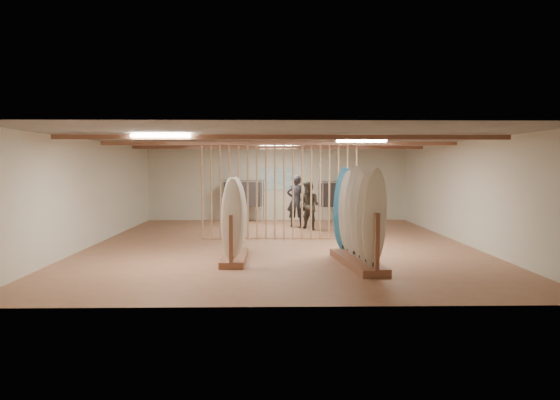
{
  "coord_description": "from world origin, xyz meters",
  "views": [
    {
      "loc": [
        -0.26,
        -13.4,
        2.14
      ],
      "look_at": [
        0.0,
        0.0,
        1.2
      ],
      "focal_mm": 32.0,
      "sensor_mm": 36.0,
      "label": 1
    }
  ],
  "objects_px": {
    "rack_left": "(235,233)",
    "rack_right": "(358,232)",
    "clothing_rack_a": "(243,194)",
    "shopper_a": "(296,198)",
    "shopper_b": "(309,202)",
    "clothing_rack_b": "(339,195)"
  },
  "relations": [
    {
      "from": "rack_left",
      "to": "rack_right",
      "type": "distance_m",
      "value": 2.72
    },
    {
      "from": "clothing_rack_b",
      "to": "shopper_a",
      "type": "bearing_deg",
      "value": -152.26
    },
    {
      "from": "clothing_rack_a",
      "to": "shopper_a",
      "type": "bearing_deg",
      "value": -28.07
    },
    {
      "from": "clothing_rack_a",
      "to": "clothing_rack_b",
      "type": "distance_m",
      "value": 3.63
    },
    {
      "from": "rack_right",
      "to": "clothing_rack_a",
      "type": "xyz_separation_m",
      "value": [
        -2.91,
        8.27,
        0.34
      ]
    },
    {
      "from": "clothing_rack_a",
      "to": "clothing_rack_b",
      "type": "xyz_separation_m",
      "value": [
        3.63,
        0.0,
        -0.03
      ]
    },
    {
      "from": "rack_right",
      "to": "clothing_rack_b",
      "type": "xyz_separation_m",
      "value": [
        0.72,
        8.27,
        0.31
      ]
    },
    {
      "from": "shopper_a",
      "to": "clothing_rack_a",
      "type": "bearing_deg",
      "value": -37.43
    },
    {
      "from": "clothing_rack_a",
      "to": "shopper_b",
      "type": "bearing_deg",
      "value": -33.39
    },
    {
      "from": "clothing_rack_a",
      "to": "shopper_a",
      "type": "height_order",
      "value": "shopper_a"
    },
    {
      "from": "shopper_b",
      "to": "rack_left",
      "type": "bearing_deg",
      "value": -71.11
    },
    {
      "from": "clothing_rack_a",
      "to": "shopper_a",
      "type": "relative_size",
      "value": 0.79
    },
    {
      "from": "clothing_rack_a",
      "to": "shopper_a",
      "type": "distance_m",
      "value": 2.55
    },
    {
      "from": "rack_left",
      "to": "clothing_rack_a",
      "type": "relative_size",
      "value": 1.22
    },
    {
      "from": "rack_right",
      "to": "shopper_b",
      "type": "bearing_deg",
      "value": 88.42
    },
    {
      "from": "rack_right",
      "to": "shopper_b",
      "type": "height_order",
      "value": "rack_right"
    },
    {
      "from": "clothing_rack_a",
      "to": "clothing_rack_b",
      "type": "relative_size",
      "value": 1.03
    },
    {
      "from": "shopper_b",
      "to": "shopper_a",
      "type": "bearing_deg",
      "value": 157.52
    },
    {
      "from": "clothing_rack_b",
      "to": "shopper_a",
      "type": "height_order",
      "value": "shopper_a"
    },
    {
      "from": "rack_left",
      "to": "shopper_a",
      "type": "height_order",
      "value": "shopper_a"
    },
    {
      "from": "rack_left",
      "to": "clothing_rack_b",
      "type": "height_order",
      "value": "rack_left"
    },
    {
      "from": "rack_right",
      "to": "shopper_a",
      "type": "distance_m",
      "value": 6.68
    }
  ]
}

